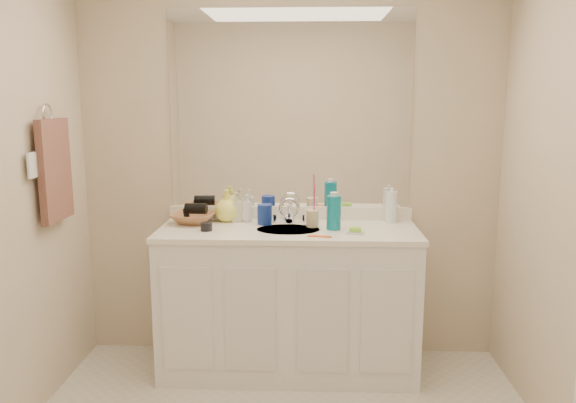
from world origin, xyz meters
The scene contains 25 objects.
wall_back centered at (0.00, 1.30, 1.20)m, with size 2.60×0.02×2.40m, color beige.
wall_front centered at (0.00, -1.30, 1.20)m, with size 2.60×0.02×2.40m, color beige.
vanity_cabinet centered at (0.00, 1.02, 0.42)m, with size 1.50×0.55×0.85m, color white.
countertop centered at (0.00, 1.02, 0.86)m, with size 1.52×0.57×0.03m, color white.
backsplash centered at (0.00, 1.29, 0.92)m, with size 1.52×0.03×0.08m, color white.
sink_basin centered at (0.00, 1.00, 0.87)m, with size 0.37×0.37×0.02m, color beige.
faucet centered at (0.00, 1.18, 0.94)m, with size 0.02×0.02×0.11m, color silver.
mirror centered at (0.00, 1.29, 1.56)m, with size 1.48×0.01×1.20m, color white.
blue_mug centered at (-0.15, 1.13, 0.94)m, with size 0.09×0.09×0.12m, color navy.
tan_cup centered at (0.14, 1.08, 0.93)m, with size 0.07×0.07×0.10m, color beige.
toothbrush centered at (0.15, 1.08, 1.03)m, with size 0.01×0.01×0.22m, color #E93D86.
mouthwash_bottle centered at (0.26, 1.02, 0.98)m, with size 0.08×0.08×0.20m, color #0B798F.
clear_pump_bottle centered at (0.63, 1.22, 0.98)m, with size 0.07×0.07×0.19m, color white.
soap_dish centered at (0.38, 0.91, 0.89)m, with size 0.09×0.08×0.01m, color silver.
green_soap centered at (0.38, 0.91, 0.90)m, with size 0.07×0.05×0.02m, color #8ED834.
orange_comb centered at (0.18, 0.83, 0.88)m, with size 0.13×0.03×0.01m, color #E25717.
dark_jar centered at (-0.47, 0.95, 0.90)m, with size 0.07×0.07×0.05m, color black.
soap_bottle_white centered at (-0.26, 1.21, 0.97)m, with size 0.07×0.07×0.17m, color white.
soap_bottle_cream centered at (-0.33, 1.22, 0.97)m, with size 0.08×0.08×0.18m, color beige.
soap_bottle_yellow centered at (-0.39, 1.21, 0.98)m, with size 0.15×0.15×0.19m, color #F3F15E.
wicker_basket centered at (-0.59, 1.15, 0.91)m, with size 0.26×0.26×0.06m, color #935F3B.
hair_dryer centered at (-0.57, 1.15, 0.97)m, with size 0.07×0.07×0.13m, color black.
towel_ring centered at (-1.27, 0.77, 1.55)m, with size 0.11×0.11×0.01m, color silver.
hand_towel centered at (-1.25, 0.77, 1.25)m, with size 0.04×0.32×0.55m, color brown.
switch_plate centered at (-1.27, 0.57, 1.30)m, with size 0.01×0.09×0.13m, color white.
Camera 1 is at (0.12, -2.17, 1.63)m, focal length 35.00 mm.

